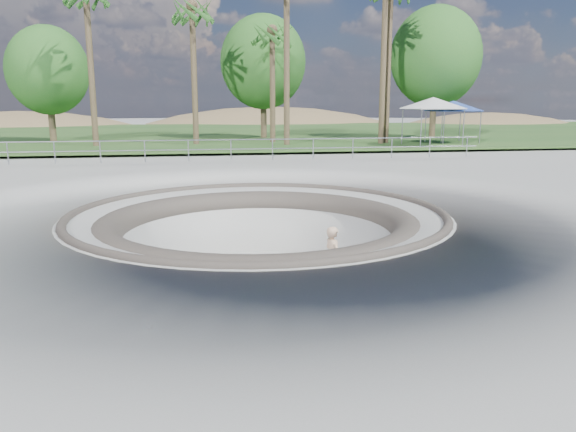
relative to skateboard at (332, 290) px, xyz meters
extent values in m
plane|color=#A9A9A4|center=(-1.78, 1.36, 1.84)|extent=(180.00, 180.00, 0.00)
torus|color=#A9A9A4|center=(-1.78, 1.36, -0.16)|extent=(14.00, 14.00, 4.00)
cylinder|color=#A9A9A4|center=(-1.78, 1.36, -0.11)|extent=(6.60, 6.60, 0.10)
torus|color=#4A433B|center=(-1.78, 1.36, 1.82)|extent=(10.24, 10.24, 0.24)
torus|color=#4A433B|center=(-1.78, 1.36, 1.39)|extent=(8.91, 8.91, 0.81)
cube|color=#294E1F|center=(-1.78, 35.36, 2.06)|extent=(180.00, 36.00, 0.12)
ellipsoid|color=olive|center=(-23.78, 56.36, -4.60)|extent=(50.40, 36.00, 23.40)
ellipsoid|color=olive|center=(6.22, 61.36, -6.03)|extent=(61.60, 44.00, 28.60)
ellipsoid|color=olive|center=(33.22, 53.36, -3.53)|extent=(42.00, 30.00, 19.50)
cylinder|color=gray|center=(-1.78, 13.36, 3.01)|extent=(25.00, 0.05, 0.05)
cylinder|color=gray|center=(-1.78, 13.36, 2.56)|extent=(25.00, 0.05, 0.05)
cube|color=olive|center=(0.00, 0.00, 0.01)|extent=(0.79, 0.52, 0.02)
cylinder|color=#A8A7AC|center=(0.00, 0.00, -0.03)|extent=(0.10, 0.16, 0.03)
cylinder|color=#A8A7AC|center=(0.00, 0.00, -0.03)|extent=(0.10, 0.16, 0.03)
cylinder|color=white|center=(0.00, 0.00, -0.03)|extent=(0.07, 0.05, 0.06)
cylinder|color=white|center=(0.00, 0.00, -0.03)|extent=(0.07, 0.05, 0.06)
cylinder|color=white|center=(0.00, 0.00, -0.03)|extent=(0.07, 0.05, 0.06)
cylinder|color=white|center=(0.00, 0.00, -0.03)|extent=(0.07, 0.05, 0.06)
imported|color=#DEB48F|center=(0.00, 0.00, 0.86)|extent=(0.55, 0.70, 1.68)
cylinder|color=gray|center=(9.53, 18.00, 3.18)|extent=(0.06, 0.06, 2.13)
cylinder|color=gray|center=(12.24, 18.00, 3.18)|extent=(0.06, 0.06, 2.13)
cylinder|color=gray|center=(9.53, 20.72, 3.18)|extent=(0.06, 0.06, 2.13)
cylinder|color=gray|center=(12.24, 20.72, 3.18)|extent=(0.06, 0.06, 2.13)
cube|color=silver|center=(10.88, 19.36, 4.35)|extent=(3.06, 3.06, 0.08)
cone|color=silver|center=(10.88, 19.36, 4.69)|extent=(5.76, 5.76, 0.68)
cylinder|color=gray|center=(11.77, 19.87, 3.11)|extent=(0.06, 0.06, 1.98)
cylinder|color=gray|center=(14.29, 19.87, 3.11)|extent=(0.06, 0.06, 1.98)
cylinder|color=gray|center=(11.77, 22.39, 3.11)|extent=(0.06, 0.06, 1.98)
cylinder|color=gray|center=(14.29, 22.39, 3.11)|extent=(0.06, 0.06, 1.98)
cube|color=#2B469C|center=(13.03, 21.13, 4.19)|extent=(2.85, 2.85, 0.08)
cone|color=#2B469C|center=(13.03, 21.13, 4.50)|extent=(5.33, 5.33, 0.63)
cylinder|color=brown|center=(-9.45, 22.23, 6.67)|extent=(0.36, 0.36, 9.32)
cylinder|color=brown|center=(-3.42, 22.79, 6.29)|extent=(0.36, 0.36, 8.56)
cylinder|color=brown|center=(2.18, 21.36, 7.05)|extent=(0.36, 0.36, 10.08)
cylinder|color=brown|center=(1.62, 23.77, 5.68)|extent=(0.36, 0.36, 7.35)
cylinder|color=brown|center=(8.33, 21.39, 7.49)|extent=(0.36, 0.36, 10.96)
cylinder|color=brown|center=(8.83, 21.93, 7.00)|extent=(0.36, 0.36, 9.98)
cylinder|color=brown|center=(-12.93, 26.60, 4.23)|extent=(0.44, 0.44, 4.45)
ellipsoid|color=#246623|center=(-12.93, 26.60, 6.78)|extent=(5.32, 4.83, 5.80)
cylinder|color=brown|center=(1.55, 28.19, 4.59)|extent=(0.44, 0.44, 5.17)
ellipsoid|color=#246623|center=(1.55, 28.19, 7.55)|extent=(6.18, 5.62, 6.74)
cylinder|color=brown|center=(13.84, 26.13, 4.76)|extent=(0.44, 0.44, 5.52)
ellipsoid|color=#246623|center=(13.84, 26.13, 7.92)|extent=(6.59, 5.99, 7.19)
camera|label=1|loc=(-3.35, -13.53, 4.85)|focal=35.00mm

